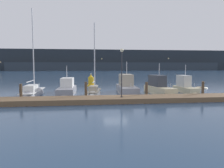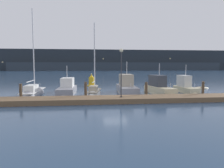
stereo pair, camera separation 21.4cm
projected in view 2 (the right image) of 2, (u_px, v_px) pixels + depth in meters
ground_plane at (115, 98)px, 22.76m from camera, size 400.00×400.00×0.00m
dock at (119, 99)px, 20.37m from camera, size 27.87×2.80×0.45m
mooring_pile_0 at (21, 92)px, 20.85m from camera, size 0.28×0.28×1.64m
mooring_pile_1 at (86, 91)px, 21.58m from camera, size 0.28×0.28×1.77m
mooring_pile_2 at (146, 90)px, 22.32m from camera, size 0.28×0.28×1.69m
mooring_pile_3 at (203, 89)px, 23.05m from camera, size 0.28×0.28×1.70m
sailboat_berth_1 at (33, 94)px, 25.05m from camera, size 1.84×8.16×10.74m
motorboat_berth_2 at (67, 90)px, 26.55m from camera, size 2.28×6.54×3.81m
sailboat_berth_3 at (94, 94)px, 24.94m from camera, size 2.30×5.53×8.97m
motorboat_berth_4 at (127, 89)px, 26.72m from camera, size 2.39×6.92×4.39m
motorboat_berth_5 at (159, 91)px, 26.00m from camera, size 2.54×6.32×4.28m
motorboat_berth_6 at (185, 89)px, 27.56m from camera, size 1.59×5.19×4.11m
channel_buoy at (91, 81)px, 36.05m from camera, size 1.37×1.37×2.08m
dock_lamppost at (121, 65)px, 20.01m from camera, size 0.32×0.32×4.46m
hillside_backdrop at (93, 61)px, 157.03m from camera, size 240.00×23.00×14.41m
rowboat_adrift at (201, 89)px, 31.80m from camera, size 3.01×1.64×0.56m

